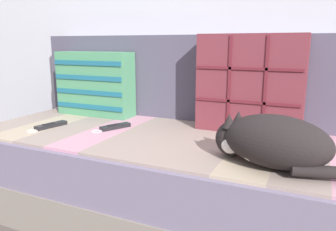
% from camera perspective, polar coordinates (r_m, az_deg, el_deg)
% --- Properties ---
extents(ground_plane, '(14.00, 14.00, 0.00)m').
position_cam_1_polar(ground_plane, '(1.49, -3.41, -18.70)').
color(ground_plane, '#564C47').
extents(couch, '(1.78, 0.81, 0.38)m').
position_cam_1_polar(couch, '(1.52, -0.88, -10.06)').
color(couch, gray).
rests_on(couch, ground_plane).
extents(sofa_backrest, '(1.74, 0.14, 0.43)m').
position_cam_1_polar(sofa_backrest, '(1.72, 3.94, 6.64)').
color(sofa_backrest, '#514C60').
rests_on(sofa_backrest, couch).
extents(throw_pillow_quilted, '(0.46, 0.14, 0.43)m').
position_cam_1_polar(throw_pillow_quilted, '(1.49, 14.09, 5.38)').
color(throw_pillow_quilted, brown).
rests_on(throw_pillow_quilted, couch).
extents(throw_pillow_striped, '(0.43, 0.14, 0.34)m').
position_cam_1_polar(throw_pillow_striped, '(1.84, -12.56, 5.42)').
color(throw_pillow_striped, '#4C9366').
rests_on(throw_pillow_striped, couch).
extents(sleeping_cat, '(0.42, 0.30, 0.17)m').
position_cam_1_polar(sleeping_cat, '(1.11, 17.12, -4.30)').
color(sleeping_cat, black).
rests_on(sleeping_cat, couch).
extents(game_remote_near, '(0.08, 0.21, 0.02)m').
position_cam_1_polar(game_remote_near, '(1.64, -19.90, -1.68)').
color(game_remote_near, black).
rests_on(game_remote_near, couch).
extents(game_remote_far, '(0.12, 0.19, 0.02)m').
position_cam_1_polar(game_remote_far, '(1.54, -9.41, -1.98)').
color(game_remote_far, black).
rests_on(game_remote_far, couch).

